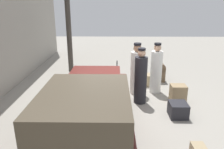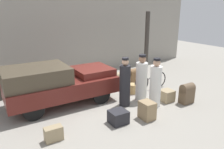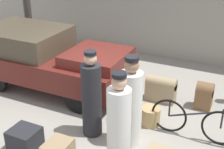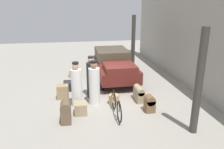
{
  "view_description": "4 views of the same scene",
  "coord_description": "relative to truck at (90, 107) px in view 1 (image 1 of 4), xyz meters",
  "views": [
    {
      "loc": [
        -6.37,
        0.1,
        3.11
      ],
      "look_at": [
        0.2,
        0.2,
        0.95
      ],
      "focal_mm": 35.0,
      "sensor_mm": 36.0,
      "label": 1
    },
    {
      "loc": [
        -4.09,
        -6.84,
        3.47
      ],
      "look_at": [
        0.2,
        0.2,
        0.95
      ],
      "focal_mm": 35.0,
      "sensor_mm": 36.0,
      "label": 2
    },
    {
      "loc": [
        2.89,
        -5.38,
        3.82
      ],
      "look_at": [
        0.2,
        0.2,
        0.95
      ],
      "focal_mm": 50.0,
      "sensor_mm": 36.0,
      "label": 3
    },
    {
      "loc": [
        9.16,
        -1.39,
        3.86
      ],
      "look_at": [
        0.2,
        0.2,
        0.95
      ],
      "focal_mm": 35.0,
      "sensor_mm": 36.0,
      "label": 4
    }
  ],
  "objects": [
    {
      "name": "trunk_large_brown",
      "position": [
        3.94,
        0.63,
        -0.51
      ],
      "size": [
        0.38,
        0.35,
        0.65
      ],
      "color": "brown",
      "rests_on": "ground"
    },
    {
      "name": "wicker_basket",
      "position": [
        3.04,
        -0.57,
        -0.65
      ],
      "size": [
        0.42,
        0.42,
        0.4
      ],
      "color": "tan",
      "rests_on": "ground"
    },
    {
      "name": "porter_with_bicycle",
      "position": [
        2.07,
        -1.39,
        -0.02
      ],
      "size": [
        0.4,
        0.4,
        1.8
      ],
      "color": "#232328",
      "rests_on": "ground"
    },
    {
      "name": "trunk_barrel_dark",
      "position": [
        2.92,
        0.51,
        -0.51
      ],
      "size": [
        0.73,
        0.29,
        0.64
      ],
      "color": "#9E8966",
      "rests_on": "ground"
    },
    {
      "name": "conductor_in_dark_uniform",
      "position": [
        2.88,
        -1.34,
        -0.03
      ],
      "size": [
        0.44,
        0.44,
        1.82
      ],
      "color": "white",
      "rests_on": "ground"
    },
    {
      "name": "suitcase_small_leather",
      "position": [
        3.68,
        -1.94,
        -0.63
      ],
      "size": [
        0.47,
        0.45,
        0.44
      ],
      "color": "#9E8966",
      "rests_on": "ground"
    },
    {
      "name": "bicycle",
      "position": [
        3.97,
        -0.66,
        -0.47
      ],
      "size": [
        1.76,
        0.04,
        0.79
      ],
      "color": "black",
      "rests_on": "ground"
    },
    {
      "name": "trunk_umber_medium",
      "position": [
        4.19,
        -2.45,
        -0.44
      ],
      "size": [
        0.52,
        0.34,
        0.77
      ],
      "color": "brown",
      "rests_on": "ground"
    },
    {
      "name": "porter_carrying_trunk",
      "position": [
        2.96,
        -2.04,
        -0.03
      ],
      "size": [
        0.41,
        0.41,
        1.81
      ],
      "color": "white",
      "rests_on": "ground"
    },
    {
      "name": "suitcase_black_upright",
      "position": [
        2.1,
        -2.63,
        -0.56
      ],
      "size": [
        0.4,
        0.49,
        0.59
      ],
      "color": "#937A56",
      "rests_on": "ground"
    },
    {
      "name": "canopy_pillar_right",
      "position": [
        5.5,
        1.53,
        0.8
      ],
      "size": [
        0.23,
        0.23,
        3.3
      ],
      "color": "#38332D",
      "rests_on": "ground"
    },
    {
      "name": "ground_plane",
      "position": [
        1.88,
        -0.68,
        -0.85
      ],
      "size": [
        30.0,
        30.0,
        0.0
      ],
      "primitive_type": "plane",
      "color": "gray"
    },
    {
      "name": "trunk_wicker_pale",
      "position": [
        1.15,
        -2.38,
        -0.65
      ],
      "size": [
        0.54,
        0.5,
        0.41
      ],
      "color": "#232328",
      "rests_on": "ground"
    },
    {
      "name": "truck",
      "position": [
        0.0,
        0.0,
        0.0
      ],
      "size": [
        3.97,
        1.85,
        1.52
      ],
      "color": "black",
      "rests_on": "ground"
    }
  ]
}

